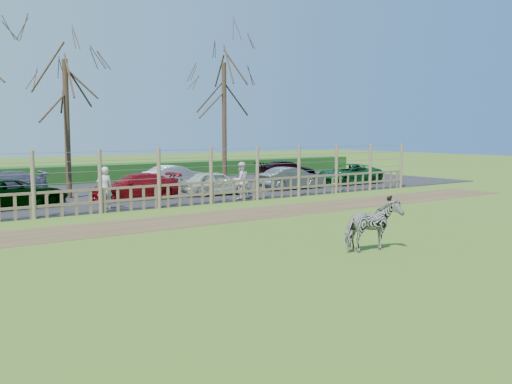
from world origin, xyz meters
TOP-DOWN VIEW (x-y plane):
  - ground at (0.00, 0.00)m, footprint 120.00×120.00m
  - dirt_strip at (0.00, 4.50)m, footprint 34.00×2.80m
  - asphalt at (0.00, 14.50)m, footprint 44.00×13.00m
  - hedge at (0.00, 21.50)m, footprint 46.00×2.00m
  - fence at (0.00, 8.00)m, footprint 30.16×0.16m
  - tree_mid at (-2.00, 13.50)m, footprint 4.80×4.80m
  - tree_right at (7.00, 14.00)m, footprint 4.80×4.80m
  - zebra at (0.86, -3.05)m, footprint 1.66×0.84m
  - visitor_a at (-2.03, 8.80)m, footprint 0.67×0.48m
  - visitor_b at (4.41, 8.50)m, footprint 0.87×0.69m
  - crow at (9.74, 4.19)m, footprint 0.30×0.22m
  - car_2 at (-4.91, 11.38)m, footprint 4.54×2.54m
  - car_3 at (0.36, 11.28)m, footprint 4.26×2.00m
  - car_4 at (4.34, 10.65)m, footprint 3.67×1.84m
  - car_5 at (9.22, 10.71)m, footprint 3.71×1.48m
  - car_6 at (13.96, 11.10)m, footprint 4.34×2.03m
  - car_9 at (-4.36, 16.29)m, footprint 4.26×2.02m
  - car_11 at (4.85, 15.97)m, footprint 3.72×1.52m
  - car_13 at (13.01, 15.83)m, footprint 4.31×2.19m

SIDE VIEW (x-z plane):
  - ground at x=0.00m, z-range 0.00..0.00m
  - dirt_strip at x=0.00m, z-range 0.00..0.01m
  - asphalt at x=0.00m, z-range 0.00..0.04m
  - crow at x=9.74m, z-range 0.00..0.24m
  - hedge at x=0.00m, z-range 0.00..1.10m
  - car_2 at x=-4.91m, z-range 0.04..1.24m
  - car_3 at x=0.36m, z-range 0.04..1.24m
  - car_4 at x=4.34m, z-range 0.04..1.24m
  - car_5 at x=9.22m, z-range 0.04..1.24m
  - car_6 at x=13.96m, z-range 0.04..1.24m
  - car_9 at x=-4.36m, z-range 0.04..1.24m
  - car_11 at x=4.85m, z-range 0.04..1.24m
  - car_13 at x=13.01m, z-range 0.04..1.24m
  - zebra at x=0.86m, z-range 0.00..1.37m
  - fence at x=0.00m, z-range -0.45..2.05m
  - visitor_a at x=-2.03m, z-range 0.04..1.76m
  - visitor_b at x=4.41m, z-range 0.04..1.76m
  - tree_mid at x=-2.00m, z-range 1.45..8.28m
  - tree_right at x=7.00m, z-range 1.57..8.92m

